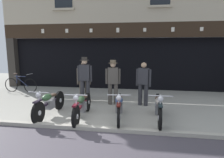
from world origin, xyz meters
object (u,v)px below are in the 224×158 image
Objects in this scene: salesman_left at (85,78)px; leaning_bicycle at (20,85)px; motorcycle_left at (49,103)px; advert_board_far at (64,53)px; motorcycle_center at (119,106)px; shopkeeper_center at (113,80)px; motorcycle_center_left at (82,105)px; salesman_right at (143,82)px; assistant_far_right at (84,80)px; motorcycle_center_right at (159,107)px; advert_board_near at (82,53)px.

salesman_left is 1.04× the size of leaning_bicycle.
advert_board_far is at bearing -71.65° from motorcycle_left.
shopkeeper_center reaches higher than motorcycle_center.
salesman_right is at bearing -140.10° from motorcycle_center_left.
shopkeeper_center reaches higher than salesman_right.
motorcycle_left is at bearing 61.87° from salesman_left.
shopkeeper_center is 1.06× the size of assistant_far_right.
leaning_bicycle is at bearing -24.13° from shopkeeper_center.
motorcycle_center is 1.17× the size of shopkeeper_center.
advert_board_far reaches higher than leaning_bicycle.
motorcycle_center_right reaches higher than motorcycle_center_left.
assistant_far_right is at bearing -54.38° from motorcycle_center.
motorcycle_center_right is 1.81× the size of advert_board_far.
assistant_far_right is at bearing -54.28° from advert_board_far.
assistant_far_right is (-1.21, 0.29, -0.06)m from shopkeeper_center.
advert_board_near is at bearing -66.45° from motorcycle_center.
leaning_bicycle is at bearing -21.65° from assistant_far_right.
leaning_bicycle reaches higher than motorcycle_center_left.
salesman_right is 5.18m from advert_board_far.
advert_board_near is 3.38m from leaning_bicycle.
advert_board_near is (-3.64, 4.45, 1.41)m from motorcycle_center_right.
motorcycle_center reaches higher than motorcycle_center_left.
salesman_left reaches higher than motorcycle_center_right.
motorcycle_center is at bearing 80.55° from salesman_right.
motorcycle_center_right is at bearing -50.68° from advert_board_near.
advert_board_far reaches higher than motorcycle_left.
advert_board_far is (-4.66, 4.45, 1.40)m from motorcycle_center_right.
assistant_far_right is (-1.63, 1.86, 0.44)m from motorcycle_center.
motorcycle_center_left is 2.52m from salesman_right.
motorcycle_center_left is 1.04× the size of motorcycle_center.
shopkeeper_center is 4.93m from leaning_bicycle.
motorcycle_center_left is at bearing 3.73° from motorcycle_center_right.
assistant_far_right is at bearing -70.14° from salesman_left.
shopkeeper_center reaches higher than leaning_bicycle.
motorcycle_center_right is 2.03× the size of advert_board_near.
motorcycle_center is 5.32m from advert_board_near.
motorcycle_center_right is at bearing 119.77° from salesman_right.
motorcycle_center_left is 1.85m from shopkeeper_center.
motorcycle_center_right is at bearing 67.64° from leaning_bicycle.
motorcycle_left is at bearing -86.12° from advert_board_near.
motorcycle_center_left is at bearing 98.21° from salesman_left.
motorcycle_center is 1.78× the size of advert_board_far.
motorcycle_center_left is 2.26m from motorcycle_center_right.
motorcycle_center reaches higher than leaning_bicycle.
advert_board_far is at bearing -19.93° from salesman_right.
leaning_bicycle is (-4.01, 3.00, -0.05)m from motorcycle_center_left.
motorcycle_center_right reaches higher than motorcycle_center.
motorcycle_left is 1.84m from salesman_left.
motorcycle_center is 5.86m from advert_board_far.
motorcycle_left is 1.11× the size of salesman_left.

